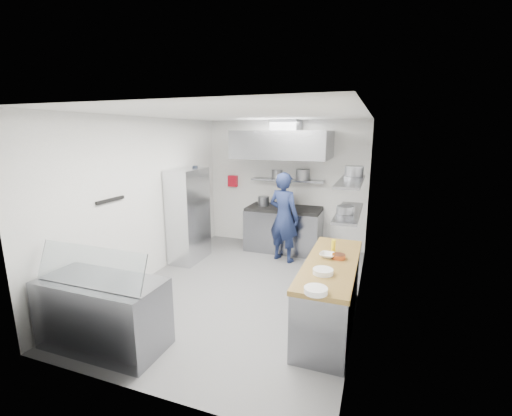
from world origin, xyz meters
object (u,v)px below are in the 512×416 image
at_px(chef, 284,217).
at_px(wire_rack, 189,215).
at_px(display_case, 103,313).
at_px(gas_range, 284,230).

xyz_separation_m(chef, wire_rack, (-1.79, -0.61, 0.03)).
xyz_separation_m(chef, display_case, (-1.26, -3.49, -0.47)).
bearing_deg(wire_rack, gas_range, 36.82).
bearing_deg(chef, display_case, 88.20).
bearing_deg(display_case, chef, 70.13).
relative_size(chef, display_case, 1.20).
distance_m(chef, display_case, 3.74).
relative_size(chef, wire_rack, 0.97).
bearing_deg(chef, wire_rack, 36.91).
bearing_deg(gas_range, wire_rack, -143.18).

